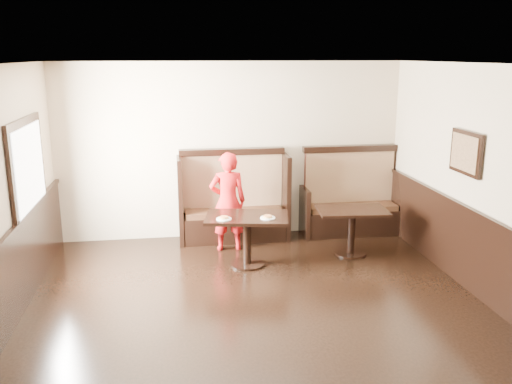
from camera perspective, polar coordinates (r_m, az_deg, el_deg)
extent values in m
plane|color=black|center=(5.86, 1.46, -15.34)|extent=(7.00, 7.00, 0.00)
plane|color=tan|center=(8.69, -2.60, 4.35)|extent=(5.50, 0.00, 5.50)
plane|color=white|center=(5.10, 1.66, 13.19)|extent=(7.00, 7.00, 0.00)
cube|color=black|center=(7.27, -22.95, 2.46)|extent=(0.05, 1.50, 1.20)
cube|color=white|center=(7.26, -22.72, 2.47)|extent=(0.01, 1.30, 1.00)
cube|color=black|center=(7.30, 21.25, 3.87)|extent=(0.04, 0.70, 0.55)
cube|color=olive|center=(7.28, 21.08, 3.87)|extent=(0.01, 0.60, 0.45)
cube|color=black|center=(8.71, -2.31, -3.70)|extent=(1.60, 0.50, 0.42)
cube|color=#392112|center=(8.63, -2.33, -2.12)|extent=(1.54, 0.46, 0.09)
cube|color=#450D0F|center=(8.72, -2.51, 1.04)|extent=(1.60, 0.12, 0.92)
cube|color=black|center=(8.62, -2.55, 4.28)|extent=(1.68, 0.16, 0.10)
cube|color=black|center=(8.62, -7.97, -0.76)|extent=(0.07, 0.72, 1.36)
cube|color=black|center=(8.80, 3.02, -0.33)|extent=(0.07, 0.72, 1.36)
cube|color=black|center=(9.12, 9.96, -3.06)|extent=(1.50, 0.50, 0.42)
cube|color=#392112|center=(9.05, 10.03, -1.55)|extent=(1.44, 0.46, 0.09)
cube|color=#450D0F|center=(9.14, 9.73, 1.46)|extent=(1.50, 0.12, 0.92)
cube|color=black|center=(9.04, 9.86, 4.55)|extent=(1.58, 0.16, 0.10)
cube|color=black|center=(8.94, 5.01, -1.98)|extent=(0.07, 0.72, 0.80)
cube|color=black|center=(9.44, 14.37, -1.51)|extent=(0.07, 0.72, 0.80)
cube|color=black|center=(7.51, -0.96, -2.70)|extent=(1.25, 0.91, 0.05)
cylinder|color=black|center=(7.63, -0.95, -5.29)|extent=(0.11, 0.11, 0.66)
cylinder|color=black|center=(7.74, -0.94, -7.57)|extent=(0.49, 0.49, 0.03)
cube|color=black|center=(8.06, 10.10, -1.93)|extent=(1.06, 0.74, 0.05)
cylinder|color=black|center=(8.16, 9.99, -4.27)|extent=(0.11, 0.11, 0.64)
cylinder|color=black|center=(8.27, 9.90, -6.34)|extent=(0.47, 0.47, 0.03)
imported|color=red|center=(8.13, -2.98, -1.01)|extent=(0.56, 0.37, 1.51)
cylinder|color=white|center=(7.37, -3.40, -2.83)|extent=(0.21, 0.21, 0.01)
cylinder|color=tan|center=(7.36, -3.40, -2.72)|extent=(0.13, 0.13, 0.02)
cylinder|color=#EABA54|center=(7.36, -3.40, -2.62)|extent=(0.11, 0.11, 0.01)
cylinder|color=white|center=(7.40, 1.24, -2.72)|extent=(0.21, 0.21, 0.01)
cylinder|color=tan|center=(7.40, 1.24, -2.61)|extent=(0.13, 0.13, 0.02)
cylinder|color=#EABA54|center=(7.39, 1.24, -2.52)|extent=(0.11, 0.11, 0.01)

